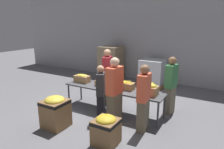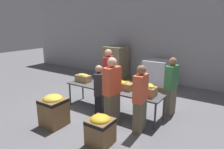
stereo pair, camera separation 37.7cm
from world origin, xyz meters
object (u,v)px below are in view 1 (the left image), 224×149
Objects in this scene: donation_bin_1 at (106,129)px; volunteer_1 at (144,99)px; volunteer_0 at (171,86)px; pallet_stack_0 at (111,63)px; donation_bin_0 at (55,111)px; sorting_table at (113,89)px; banana_box_1 at (104,82)px; banana_box_2 at (125,85)px; pallet_stack_1 at (153,73)px; banana_box_0 at (82,78)px; banana_box_3 at (150,89)px; volunteer_3 at (101,93)px; volunteer_2 at (107,77)px; volunteer_4 at (115,92)px.

volunteer_1 is at bearing 63.04° from donation_bin_1.
pallet_stack_0 is at bearing -116.54° from volunteer_0.
pallet_stack_0 is at bearing 102.82° from donation_bin_0.
banana_box_1 is (-0.34, 0.04, 0.15)m from sorting_table.
banana_box_2 is 0.45× the size of pallet_stack_1.
volunteer_0 is 1.09× the size of pallet_stack_0.
pallet_stack_1 is (-1.30, 2.29, -0.28)m from volunteer_0.
banana_box_0 is 0.45× the size of pallet_stack_1.
banana_box_0 is 1.63m from donation_bin_0.
volunteer_0 is (0.34, 0.79, -0.07)m from banana_box_3.
volunteer_1 reaches higher than donation_bin_0.
banana_box_3 is 0.57× the size of donation_bin_1.
banana_box_3 is 1.32m from volunteer_3.
pallet_stack_0 is (-1.86, 3.07, 0.06)m from sorting_table.
banana_box_1 is 3.07m from pallet_stack_1.
pallet_stack_1 reaches higher than banana_box_3.
banana_box_3 is 0.23× the size of volunteer_1.
banana_box_0 is 1.26m from volunteer_3.
banana_box_1 is 0.70× the size of donation_bin_1.
donation_bin_1 is (-0.48, -0.94, -0.47)m from volunteer_1.
volunteer_2 is at bearing -105.80° from pallet_stack_1.
volunteer_1 is at bearing -26.14° from sorting_table.
volunteer_4 is at bearing 35.52° from donation_bin_0.
sorting_table is 1.30m from volunteer_1.
volunteer_1 is 2.49× the size of donation_bin_1.
volunteer_4 is at bearing -42.15° from banana_box_1.
volunteer_3 is at bearing -155.14° from banana_box_3.
volunteer_1 is at bearing -22.08° from banana_box_1.
banana_box_1 is 0.70m from banana_box_2.
volunteer_1 reaches higher than banana_box_1.
volunteer_4 reaches higher than banana_box_2.
banana_box_3 is at bearing 73.27° from donation_bin_1.
banana_box_1 is 0.28× the size of volunteer_1.
pallet_stack_0 is at bearing 179.47° from pallet_stack_1.
banana_box_1 is at bearing -1.11° from volunteer_3.
volunteer_0 is at bearing 27.56° from sorting_table.
volunteer_4 is at bearing -139.55° from banana_box_3.
volunteer_0 reaches higher than donation_bin_1.
banana_box_1 is 1.67m from donation_bin_0.
sorting_table is 0.78m from volunteer_4.
volunteer_0 reaches higher than volunteer_1.
volunteer_1 reaches higher than sorting_table.
banana_box_2 is 0.33× the size of volunteer_3.
volunteer_1 is at bearing -74.68° from pallet_stack_1.
pallet_stack_1 reaches higher than donation_bin_0.
donation_bin_0 is (-1.95, -1.49, -0.47)m from banana_box_3.
volunteer_3 reaches higher than donation_bin_0.
donation_bin_0 is (-0.47, -1.55, -0.41)m from banana_box_1.
volunteer_4 reaches higher than banana_box_1.
banana_box_3 reaches higher than donation_bin_1.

